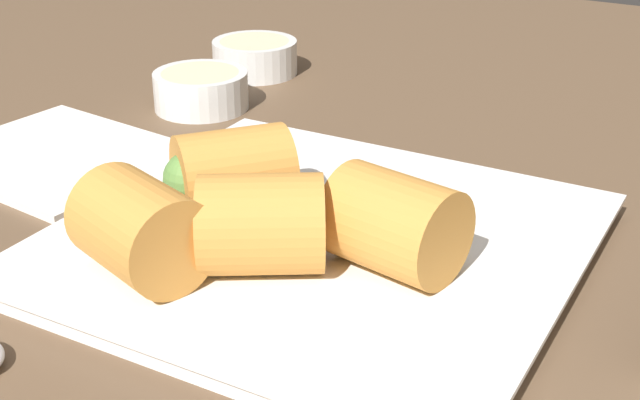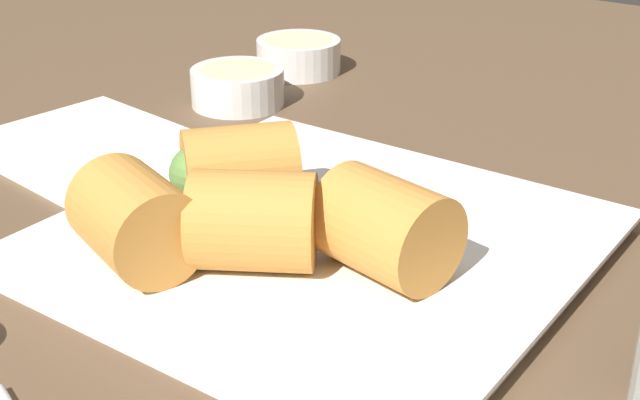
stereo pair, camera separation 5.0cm
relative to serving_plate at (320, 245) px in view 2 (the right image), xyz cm
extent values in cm
cube|color=brown|center=(3.68, 1.60, -1.76)|extent=(180.00, 140.00, 2.00)
cube|color=white|center=(0.00, 0.00, -0.16)|extent=(26.76, 25.91, 1.20)
cube|color=white|center=(0.00, 0.00, 0.59)|extent=(27.83, 26.95, 0.30)
cylinder|color=#C68438|center=(-0.70, -4.87, 3.33)|extent=(8.08, 7.69, 5.18)
sphere|color=#56843D|center=(-2.74, -6.09, 3.33)|extent=(3.36, 3.36, 3.36)
cylinder|color=#C68438|center=(5.20, -1.58, 3.33)|extent=(7.21, 6.32, 5.18)
sphere|color=#B23D2D|center=(2.87, -1.11, 3.33)|extent=(3.36, 3.36, 3.36)
cylinder|color=#C68438|center=(-5.48, -0.28, 3.33)|extent=(8.04, 8.16, 5.18)
sphere|color=#56843D|center=(-7.03, -2.08, 3.33)|extent=(3.36, 3.36, 3.36)
cylinder|color=#C68438|center=(-5.62, -8.28, 3.33)|extent=(7.68, 6.98, 5.18)
sphere|color=#B23D2D|center=(-7.87, -7.49, 3.33)|extent=(3.36, 3.36, 3.36)
cylinder|color=silver|center=(-20.59, 17.21, 0.75)|extent=(7.66, 7.66, 3.02)
cylinder|color=beige|center=(-20.59, 17.21, 1.99)|extent=(6.28, 6.28, 0.54)
cylinder|color=silver|center=(-21.89, 27.31, 0.75)|extent=(7.66, 7.66, 3.02)
cylinder|color=beige|center=(-21.89, 27.31, 1.99)|extent=(6.28, 6.28, 0.54)
cube|color=silver|center=(-22.92, 3.30, -0.46)|extent=(17.35, 15.29, 0.60)
camera|label=1|loc=(21.32, -38.49, 23.78)|focal=50.00mm
camera|label=2|loc=(25.56, -35.82, 23.78)|focal=50.00mm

